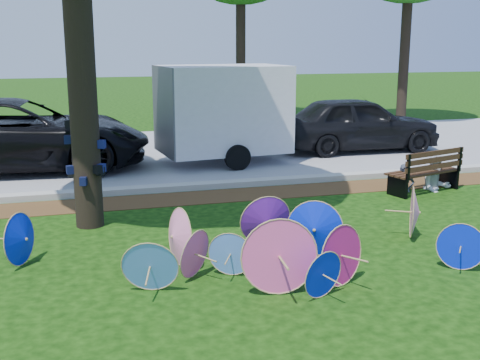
{
  "coord_description": "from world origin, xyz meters",
  "views": [
    {
      "loc": [
        -1.83,
        -6.4,
        2.92
      ],
      "look_at": [
        0.5,
        2.0,
        0.9
      ],
      "focal_mm": 45.0,
      "sensor_mm": 36.0,
      "label": 1
    }
  ],
  "objects_px": {
    "person_right": "(438,157)",
    "black_van": "(18,135)",
    "parasol_pile": "(236,245)",
    "dark_pickup": "(357,124)",
    "person_left": "(406,165)",
    "cargo_trailer": "(223,109)",
    "park_bench": "(423,170)"
  },
  "relations": [
    {
      "from": "park_bench",
      "to": "person_left",
      "type": "relative_size",
      "value": 1.53
    },
    {
      "from": "parasol_pile",
      "to": "park_bench",
      "type": "height_order",
      "value": "parasol_pile"
    },
    {
      "from": "person_left",
      "to": "dark_pickup",
      "type": "bearing_deg",
      "value": 88.99
    },
    {
      "from": "person_right",
      "to": "black_van",
      "type": "bearing_deg",
      "value": 156.06
    },
    {
      "from": "park_bench",
      "to": "person_right",
      "type": "distance_m",
      "value": 0.43
    },
    {
      "from": "dark_pickup",
      "to": "cargo_trailer",
      "type": "relative_size",
      "value": 1.49
    },
    {
      "from": "dark_pickup",
      "to": "person_right",
      "type": "distance_m",
      "value": 4.44
    },
    {
      "from": "cargo_trailer",
      "to": "person_right",
      "type": "bearing_deg",
      "value": -53.68
    },
    {
      "from": "person_left",
      "to": "person_right",
      "type": "distance_m",
      "value": 0.71
    },
    {
      "from": "parasol_pile",
      "to": "dark_pickup",
      "type": "height_order",
      "value": "dark_pickup"
    },
    {
      "from": "parasol_pile",
      "to": "cargo_trailer",
      "type": "height_order",
      "value": "cargo_trailer"
    },
    {
      "from": "dark_pickup",
      "to": "park_bench",
      "type": "bearing_deg",
      "value": 171.41
    },
    {
      "from": "person_left",
      "to": "parasol_pile",
      "type": "bearing_deg",
      "value": -129.91
    },
    {
      "from": "cargo_trailer",
      "to": "person_left",
      "type": "bearing_deg",
      "value": -60.02
    },
    {
      "from": "dark_pickup",
      "to": "person_left",
      "type": "distance_m",
      "value": 4.57
    },
    {
      "from": "parasol_pile",
      "to": "black_van",
      "type": "xyz_separation_m",
      "value": [
        -3.15,
        7.48,
        0.44
      ]
    },
    {
      "from": "dark_pickup",
      "to": "parasol_pile",
      "type": "bearing_deg",
      "value": 145.79
    },
    {
      "from": "dark_pickup",
      "to": "person_left",
      "type": "height_order",
      "value": "dark_pickup"
    },
    {
      "from": "dark_pickup",
      "to": "person_right",
      "type": "relative_size",
      "value": 3.26
    },
    {
      "from": "parasol_pile",
      "to": "person_right",
      "type": "xyz_separation_m",
      "value": [
        5.04,
        3.24,
        0.28
      ]
    },
    {
      "from": "person_left",
      "to": "park_bench",
      "type": "bearing_deg",
      "value": 5.21
    },
    {
      "from": "cargo_trailer",
      "to": "park_bench",
      "type": "distance_m",
      "value": 5.01
    },
    {
      "from": "cargo_trailer",
      "to": "park_bench",
      "type": "height_order",
      "value": "cargo_trailer"
    },
    {
      "from": "parasol_pile",
      "to": "dark_pickup",
      "type": "relative_size",
      "value": 1.71
    },
    {
      "from": "parasol_pile",
      "to": "dark_pickup",
      "type": "bearing_deg",
      "value": 54.46
    },
    {
      "from": "park_bench",
      "to": "parasol_pile",
      "type": "bearing_deg",
      "value": -162.23
    },
    {
      "from": "cargo_trailer",
      "to": "person_left",
      "type": "distance_m",
      "value": 4.74
    },
    {
      "from": "parasol_pile",
      "to": "park_bench",
      "type": "distance_m",
      "value": 5.68
    },
    {
      "from": "parasol_pile",
      "to": "person_left",
      "type": "xyz_separation_m",
      "value": [
        4.34,
        3.24,
        0.15
      ]
    },
    {
      "from": "black_van",
      "to": "cargo_trailer",
      "type": "relative_size",
      "value": 2.02
    },
    {
      "from": "black_van",
      "to": "person_right",
      "type": "relative_size",
      "value": 4.43
    },
    {
      "from": "person_right",
      "to": "dark_pickup",
      "type": "bearing_deg",
      "value": 87.81
    }
  ]
}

